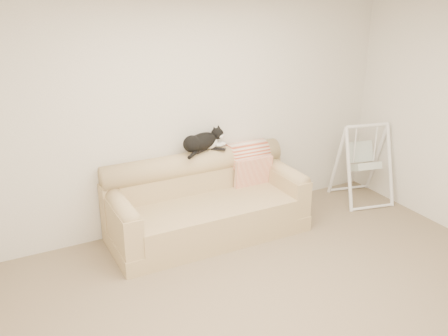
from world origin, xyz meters
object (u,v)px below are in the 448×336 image
tuxedo_cat (202,142)px  remote_b (218,149)px  sofa (205,204)px  baby_swing (363,162)px  remote_a (201,151)px

tuxedo_cat → remote_b: bearing=-8.0°
sofa → tuxedo_cat: (0.09, 0.23, 0.67)m
remote_b → baby_swing: 2.00m
remote_b → tuxedo_cat: tuxedo_cat is taller
tuxedo_cat → remote_a: bearing=164.8°
sofa → remote_a: 0.61m
remote_a → tuxedo_cat: (0.02, -0.01, 0.11)m
remote_b → baby_swing: (1.93, -0.31, -0.39)m
tuxedo_cat → baby_swing: tuxedo_cat is taller
remote_a → tuxedo_cat: tuxedo_cat is taller
sofa → baby_swing: size_ratio=2.12×
remote_b → baby_swing: bearing=-9.1°
remote_a → remote_b: 0.21m
remote_a → baby_swing: 2.21m
remote_a → remote_b: size_ratio=1.12×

